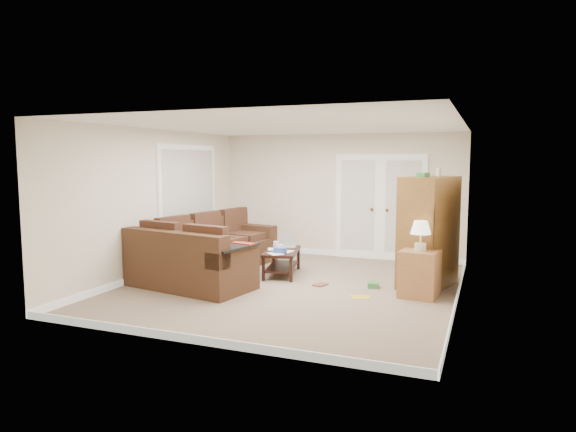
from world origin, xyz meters
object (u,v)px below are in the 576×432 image
at_px(coffee_table, 282,261).
at_px(tv_armoire, 429,231).
at_px(sectional_sofa, 206,256).
at_px(side_cabinet, 420,270).

height_order(coffee_table, tv_armoire, tv_armoire).
relative_size(sectional_sofa, tv_armoire, 1.77).
distance_m(sectional_sofa, side_cabinet, 3.55).
bearing_deg(tv_armoire, sectional_sofa, -152.11).
xyz_separation_m(sectional_sofa, side_cabinet, (3.55, 0.00, 0.04)).
xyz_separation_m(sectional_sofa, tv_armoire, (3.59, 0.68, 0.51)).
bearing_deg(side_cabinet, sectional_sofa, -173.29).
bearing_deg(coffee_table, tv_armoire, -11.04).
relative_size(tv_armoire, side_cabinet, 1.67).
bearing_deg(side_cabinet, tv_armoire, 93.47).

